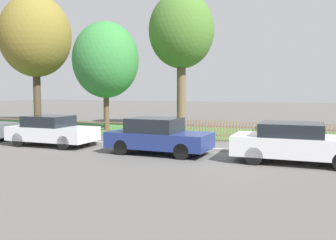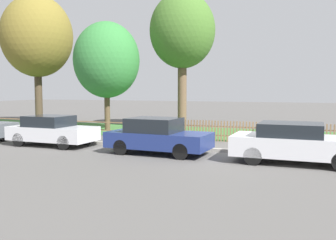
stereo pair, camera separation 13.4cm
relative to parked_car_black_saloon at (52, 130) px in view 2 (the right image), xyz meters
The scene contains 11 objects.
ground_plane 8.14m from the parked_car_black_saloon, ahead, with size 120.00×120.00×0.00m, color #565451.
kerb_stone 8.15m from the parked_car_black_saloon, ahead, with size 43.89×0.20×0.12m, color #9E998E.
grass_strip 10.70m from the parked_car_black_saloon, 41.11° to the left, with size 43.89×6.08×0.01m, color #3D7033.
park_fence 8.99m from the parked_car_black_saloon, 26.39° to the left, with size 43.89×0.05×0.97m.
parked_car_black_saloon is the anchor object (origin of this frame).
parked_car_navy_estate 5.07m from the parked_car_black_saloon, ahead, with size 3.93×1.88×1.36m.
parked_car_red_compact 10.02m from the parked_car_black_saloon, ahead, with size 4.20×1.89×1.33m.
covered_motorcycle 4.93m from the parked_car_black_saloon, 34.43° to the left, with size 1.96×0.96×1.12m.
tree_nearest_kerb 11.35m from the parked_car_black_saloon, 133.58° to the left, with size 4.73×4.73×8.71m.
tree_behind_motorcycle 7.07m from the parked_car_black_saloon, 98.13° to the left, with size 3.86×3.86×6.38m.
tree_mid_park 10.64m from the parked_car_black_saloon, 71.81° to the left, with size 4.01×4.01×8.33m.
Camera 2 is at (2.55, -14.11, 2.43)m, focal length 40.00 mm.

